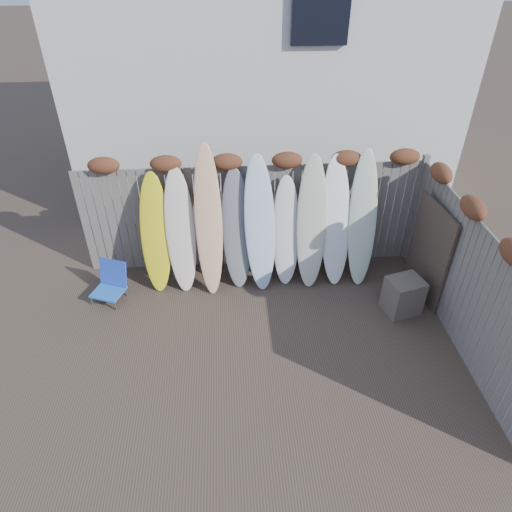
{
  "coord_description": "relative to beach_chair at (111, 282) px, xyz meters",
  "views": [
    {
      "loc": [
        -0.42,
        -4.66,
        5.22
      ],
      "look_at": [
        0.0,
        1.2,
        1.0
      ],
      "focal_mm": 32.0,
      "sensor_mm": 36.0,
      "label": 1
    }
  ],
  "objects": [
    {
      "name": "surfboard_1",
      "position": [
        1.23,
        0.37,
        0.75
      ],
      "size": [
        0.56,
        0.78,
        2.11
      ],
      "primitive_type": "ellipsoid",
      "rotation": [
        -0.31,
        0.0,
        0.08
      ],
      "color": "beige",
      "rests_on": "ground"
    },
    {
      "name": "house",
      "position": [
        2.97,
        4.93,
        2.89
      ],
      "size": [
        8.5,
        5.5,
        6.33
      ],
      "color": "silver",
      "rests_on": "ground"
    },
    {
      "name": "surfboard_7",
      "position": [
        3.9,
        0.39,
        0.8
      ],
      "size": [
        0.55,
        0.81,
        2.22
      ],
      "primitive_type": "ellipsoid",
      "rotation": [
        -0.31,
        0.0,
        0.05
      ],
      "color": "white",
      "rests_on": "ground"
    },
    {
      "name": "ground",
      "position": [
        2.47,
        -1.57,
        -0.31
      ],
      "size": [
        80.0,
        80.0,
        0.0
      ],
      "primitive_type": "plane",
      "color": "#493A2D"
    },
    {
      "name": "surfboard_4",
      "position": [
        2.58,
        0.35,
        0.84
      ],
      "size": [
        0.6,
        0.85,
        2.29
      ],
      "primitive_type": "ellipsoid",
      "rotation": [
        -0.31,
        0.0,
        0.09
      ],
      "color": "silver",
      "rests_on": "ground"
    },
    {
      "name": "surfboard_8",
      "position": [
        4.36,
        0.37,
        0.85
      ],
      "size": [
        0.55,
        0.85,
        2.32
      ],
      "primitive_type": "ellipsoid",
      "rotation": [
        -0.31,
        0.0,
        -0.08
      ],
      "color": "beige",
      "rests_on": "ground"
    },
    {
      "name": "surfboard_6",
      "position": [
        3.47,
        0.36,
        0.82
      ],
      "size": [
        0.58,
        0.84,
        2.25
      ],
      "primitive_type": "ellipsoid",
      "rotation": [
        -0.31,
        0.0,
        -0.09
      ],
      "color": "beige",
      "rests_on": "ground"
    },
    {
      "name": "lattice_panel",
      "position": [
        5.35,
        -0.27,
        0.55
      ],
      "size": [
        0.15,
        1.15,
        1.72
      ],
      "primitive_type": "cube",
      "rotation": [
        0.0,
        0.0,
        0.09
      ],
      "color": "#423728",
      "rests_on": "ground"
    },
    {
      "name": "back_fence",
      "position": [
        2.53,
        0.82,
        0.88
      ],
      "size": [
        6.05,
        0.28,
        2.24
      ],
      "color": "slate",
      "rests_on": "ground"
    },
    {
      "name": "surfboard_0",
      "position": [
        0.81,
        0.39,
        0.71
      ],
      "size": [
        0.53,
        0.73,
        2.03
      ],
      "primitive_type": "ellipsoid",
      "rotation": [
        -0.31,
        0.0,
        -0.03
      ],
      "color": "yellow",
      "rests_on": "ground"
    },
    {
      "name": "right_fence",
      "position": [
        5.46,
        -1.32,
        0.84
      ],
      "size": [
        0.28,
        4.4,
        2.24
      ],
      "color": "slate",
      "rests_on": "ground"
    },
    {
      "name": "surfboard_5",
      "position": [
        3.04,
        0.41,
        0.64
      ],
      "size": [
        0.5,
        0.69,
        1.89
      ],
      "primitive_type": "ellipsoid",
      "rotation": [
        -0.31,
        0.0,
        -0.04
      ],
      "color": "silver",
      "rests_on": "ground"
    },
    {
      "name": "beach_chair",
      "position": [
        0.0,
        0.0,
        0.0
      ],
      "size": [
        0.65,
        0.67,
        0.66
      ],
      "color": "blue",
      "rests_on": "ground"
    },
    {
      "name": "surfboard_2",
      "position": [
        1.72,
        0.33,
        0.94
      ],
      "size": [
        0.47,
        0.88,
        2.49
      ],
      "primitive_type": "ellipsoid",
      "rotation": [
        -0.31,
        0.0,
        0.02
      ],
      "color": "#FBA67C",
      "rests_on": "ground"
    },
    {
      "name": "surfboard_3",
      "position": [
        2.19,
        0.4,
        0.72
      ],
      "size": [
        0.55,
        0.75,
        2.05
      ],
      "primitive_type": "ellipsoid",
      "rotation": [
        -0.31,
        0.0,
        0.06
      ],
      "color": "slate",
      "rests_on": "ground"
    },
    {
      "name": "wooden_crate",
      "position": [
        4.87,
        -0.71,
        0.01
      ],
      "size": [
        0.64,
        0.58,
        0.63
      ],
      "primitive_type": "cube",
      "rotation": [
        0.0,
        0.0,
        0.27
      ],
      "color": "#6C5851",
      "rests_on": "ground"
    }
  ]
}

